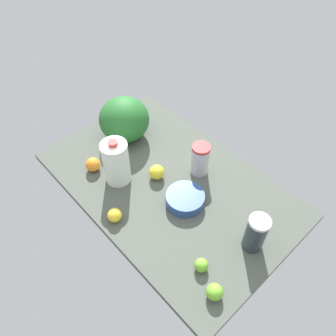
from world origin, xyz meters
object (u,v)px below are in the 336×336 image
watermelon (124,119)px  lime_loose (215,292)px  lime_beside_bowl (201,265)px  milk_jug (116,162)px  tumbler_cup (200,159)px  shaker_bottle (256,233)px  mixing_bowl (185,199)px  orange_near_front (93,165)px  lemon_by_jug (114,215)px  lemon_far_back (157,172)px

watermelon → lime_loose: (90.04, -29.28, -8.38)cm
lime_beside_bowl → lime_loose: (10.36, -4.09, 0.41)cm
milk_jug → tumbler_cup: bearing=54.1°
lime_beside_bowl → lime_loose: lime_loose is taller
watermelon → shaker_bottle: 86.62cm
mixing_bowl → orange_near_front: orange_near_front is taller
watermelon → orange_near_front: size_ratio=3.70×
milk_jug → lime_beside_bowl: (58.22, -4.19, -8.47)cm
tumbler_cup → lime_beside_bowl: (35.38, -35.73, -5.68)cm
tumbler_cup → watermelon: bearing=-166.6°
lemon_by_jug → lime_beside_bowl: size_ratio=1.14×
mixing_bowl → shaker_bottle: bearing=8.5°
shaker_bottle → lemon_by_jug: (-47.66, -33.44, -5.84)cm
shaker_bottle → lime_loose: (3.50, -26.64, -5.80)cm
shaker_bottle → lime_beside_bowl: (-6.86, -22.55, -6.21)cm
watermelon → milk_jug: 30.04cm
shaker_bottle → milk_jug: bearing=-164.2°
shaker_bottle → lemon_far_back: shaker_bottle is taller
lime_loose → orange_near_front: orange_near_front is taller
watermelon → tumbler_cup: 45.64cm
orange_near_front → mixing_bowl: bearing=23.1°
shaker_bottle → lime_beside_bowl: 24.37cm
tumbler_cup → lime_loose: tumbler_cup is taller
mixing_bowl → milk_jug: (-31.57, -13.38, 8.63)cm
shaker_bottle → orange_near_front: 81.68cm
lime_loose → tumbler_cup: bearing=139.0°
lime_loose → watermelon: bearing=162.0°
milk_jug → lemon_far_back: (11.81, 13.92, -7.60)cm
lemon_far_back → lemon_by_jug: bearing=-79.1°
lemon_far_back → mixing_bowl: bearing=-1.6°
lime_beside_bowl → tumbler_cup: bearing=134.7°
watermelon → lemon_by_jug: size_ratio=4.16×
watermelon → mixing_bowl: bearing=-8.2°
mixing_bowl → lemon_by_jug: 31.79cm
lemon_far_back → lime_loose: size_ratio=1.15×
lemon_by_jug → watermelon: bearing=137.1°
mixing_bowl → watermelon: bearing=171.8°
milk_jug → shaker_bottle: 67.65cm
watermelon → shaker_bottle: bearing=-1.8°
watermelon → lime_beside_bowl: bearing=-17.5°
shaker_bottle → lemon_far_back: size_ratio=2.47×
lemon_by_jug → orange_near_front: bearing=162.5°
milk_jug → lime_loose: size_ratio=3.80×
lime_loose → lemon_by_jug: bearing=-172.4°
lime_loose → orange_near_front: size_ratio=0.90×
milk_jug → shaker_bottle: milk_jug is taller
shaker_bottle → orange_near_front: (-77.92, -23.88, -5.45)cm
tumbler_cup → mixing_bowl: tumbler_cup is taller
mixing_bowl → orange_near_front: bearing=-156.9°
watermelon → lemon_far_back: size_ratio=3.59×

